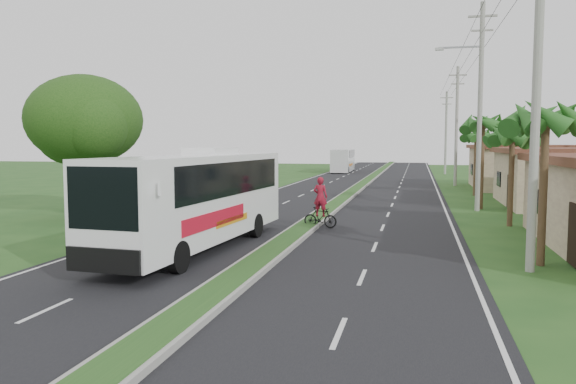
# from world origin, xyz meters

# --- Properties ---
(ground) EXTENTS (180.00, 180.00, 0.00)m
(ground) POSITION_xyz_m (0.00, 0.00, 0.00)
(ground) COLOR #214A1B
(ground) RESTS_ON ground
(road_asphalt) EXTENTS (14.00, 160.00, 0.02)m
(road_asphalt) POSITION_xyz_m (0.00, 20.00, 0.01)
(road_asphalt) COLOR black
(road_asphalt) RESTS_ON ground
(median_strip) EXTENTS (1.20, 160.00, 0.18)m
(median_strip) POSITION_xyz_m (0.00, 20.00, 0.10)
(median_strip) COLOR gray
(median_strip) RESTS_ON ground
(lane_edge_left) EXTENTS (0.12, 160.00, 0.01)m
(lane_edge_left) POSITION_xyz_m (-6.70, 20.00, 0.00)
(lane_edge_left) COLOR silver
(lane_edge_left) RESTS_ON ground
(lane_edge_right) EXTENTS (0.12, 160.00, 0.01)m
(lane_edge_right) POSITION_xyz_m (6.70, 20.00, 0.00)
(lane_edge_right) COLOR silver
(lane_edge_right) RESTS_ON ground
(shop_mid) EXTENTS (7.60, 10.60, 3.67)m
(shop_mid) POSITION_xyz_m (14.00, 22.00, 1.86)
(shop_mid) COLOR tan
(shop_mid) RESTS_ON ground
(shop_far) EXTENTS (8.60, 11.60, 3.82)m
(shop_far) POSITION_xyz_m (14.00, 36.00, 1.93)
(shop_far) COLOR tan
(shop_far) RESTS_ON ground
(palm_verge_a) EXTENTS (2.40, 2.40, 5.45)m
(palm_verge_a) POSITION_xyz_m (9.00, 3.00, 4.74)
(palm_verge_a) COLOR #473321
(palm_verge_a) RESTS_ON ground
(palm_verge_b) EXTENTS (2.40, 2.40, 5.05)m
(palm_verge_b) POSITION_xyz_m (9.40, 12.00, 4.36)
(palm_verge_b) COLOR #473321
(palm_verge_b) RESTS_ON ground
(palm_verge_c) EXTENTS (2.40, 2.40, 5.85)m
(palm_verge_c) POSITION_xyz_m (8.80, 19.00, 5.12)
(palm_verge_c) COLOR #473321
(palm_verge_c) RESTS_ON ground
(palm_verge_d) EXTENTS (2.40, 2.40, 5.25)m
(palm_verge_d) POSITION_xyz_m (9.30, 28.00, 4.55)
(palm_verge_d) COLOR #473321
(palm_verge_d) RESTS_ON ground
(shade_tree) EXTENTS (6.30, 6.00, 7.54)m
(shade_tree) POSITION_xyz_m (-12.11, 10.02, 5.03)
(shade_tree) COLOR #473321
(shade_tree) RESTS_ON ground
(utility_pole_a) EXTENTS (1.60, 0.28, 11.00)m
(utility_pole_a) POSITION_xyz_m (8.50, 2.00, 5.67)
(utility_pole_a) COLOR gray
(utility_pole_a) RESTS_ON ground
(utility_pole_b) EXTENTS (3.20, 0.28, 12.00)m
(utility_pole_b) POSITION_xyz_m (8.47, 18.00, 6.26)
(utility_pole_b) COLOR gray
(utility_pole_b) RESTS_ON ground
(utility_pole_c) EXTENTS (1.60, 0.28, 11.00)m
(utility_pole_c) POSITION_xyz_m (8.50, 38.00, 5.67)
(utility_pole_c) COLOR gray
(utility_pole_c) RESTS_ON ground
(utility_pole_d) EXTENTS (1.60, 0.28, 10.50)m
(utility_pole_d) POSITION_xyz_m (8.50, 58.00, 5.42)
(utility_pole_d) COLOR gray
(utility_pole_d) RESTS_ON ground
(coach_bus_main) EXTENTS (3.23, 11.92, 3.81)m
(coach_bus_main) POSITION_xyz_m (-2.88, 3.13, 2.09)
(coach_bus_main) COLOR white
(coach_bus_main) RESTS_ON ground
(coach_bus_far) EXTENTS (2.62, 10.74, 3.11)m
(coach_bus_far) POSITION_xyz_m (-4.95, 60.74, 1.76)
(coach_bus_far) COLOR silver
(coach_bus_far) RESTS_ON ground
(motorcyclist) EXTENTS (1.66, 0.69, 2.41)m
(motorcyclist) POSITION_xyz_m (0.64, 9.38, 0.92)
(motorcyclist) COLOR black
(motorcyclist) RESTS_ON ground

